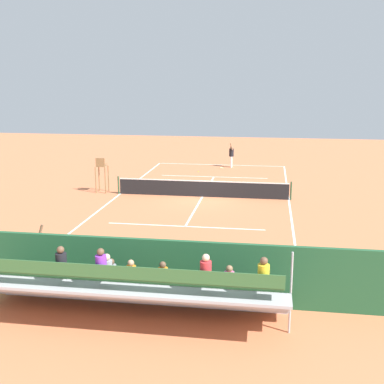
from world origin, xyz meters
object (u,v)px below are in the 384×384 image
at_px(tennis_player, 231,154).
at_px(tennis_racket, 222,168).
at_px(tennis_ball_near, 198,171).
at_px(tennis_net, 202,188).
at_px(line_judge, 39,251).
at_px(bleacher_stand, 132,288).
at_px(umpire_chair, 102,171).
at_px(equipment_bag, 188,288).
at_px(courtside_bench, 248,279).

relative_size(tennis_player, tennis_racket, 3.29).
bearing_deg(tennis_racket, tennis_ball_near, 50.45).
bearing_deg(tennis_net, tennis_racket, -91.30).
relative_size(tennis_player, line_judge, 1.00).
bearing_deg(tennis_ball_near, bleacher_stand, 93.45).
xyz_separation_m(tennis_player, tennis_ball_near, (2.26, 2.38, -0.98)).
bearing_deg(tennis_ball_near, line_judge, 82.90).
bearing_deg(tennis_net, umpire_chair, -1.98).
relative_size(umpire_chair, tennis_racket, 3.66).
bearing_deg(equipment_bag, courtside_bench, -176.16).
bearing_deg(tennis_racket, courtside_bench, 97.55).
height_order(umpire_chair, line_judge, umpire_chair).
height_order(equipment_bag, tennis_ball_near, equipment_bag).
bearing_deg(bleacher_stand, courtside_bench, -146.77).
bearing_deg(courtside_bench, tennis_ball_near, -77.61).
relative_size(umpire_chair, equipment_bag, 2.38).
distance_m(tennis_player, tennis_racket, 1.30).
xyz_separation_m(tennis_net, courtside_bench, (-3.25, 13.27, 0.06)).
xyz_separation_m(tennis_player, line_judge, (4.84, 23.09, 0.00)).
height_order(umpire_chair, courtside_bench, umpire_chair).
distance_m(courtside_bench, tennis_racket, 23.10).
relative_size(courtside_bench, tennis_racket, 3.08).
xyz_separation_m(equipment_bag, line_judge, (5.27, -0.41, 0.84)).
distance_m(bleacher_stand, tennis_racket, 25.02).
relative_size(courtside_bench, equipment_bag, 2.00).
bearing_deg(line_judge, tennis_player, -101.83).
xyz_separation_m(tennis_net, tennis_racket, (-0.22, -9.62, -0.49)).
distance_m(tennis_net, line_judge, 13.59).
distance_m(tennis_net, tennis_ball_near, 7.85).
xyz_separation_m(tennis_player, tennis_racket, (0.69, 0.48, -1.00)).
xyz_separation_m(umpire_chair, tennis_ball_near, (-4.84, -7.50, -1.28)).
bearing_deg(line_judge, tennis_ball_near, -97.10).
height_order(courtside_bench, line_judge, line_judge).
distance_m(umpire_chair, equipment_bag, 15.60).
bearing_deg(tennis_racket, bleacher_stand, 89.58).
relative_size(umpire_chair, tennis_player, 1.11).
distance_m(tennis_net, tennis_racket, 9.64).
height_order(tennis_net, bleacher_stand, bleacher_stand).
height_order(umpire_chair, tennis_racket, umpire_chair).
height_order(equipment_bag, tennis_racket, equipment_bag).
bearing_deg(courtside_bench, tennis_net, -76.23).
relative_size(tennis_racket, line_judge, 0.30).
height_order(tennis_player, line_judge, same).
relative_size(tennis_net, courtside_bench, 5.72).
height_order(tennis_net, line_judge, line_judge).
height_order(tennis_net, equipment_bag, tennis_net).
bearing_deg(umpire_chair, tennis_net, 178.02).
height_order(tennis_net, tennis_player, tennis_player).
height_order(tennis_racket, line_judge, line_judge).
relative_size(courtside_bench, tennis_player, 0.93).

